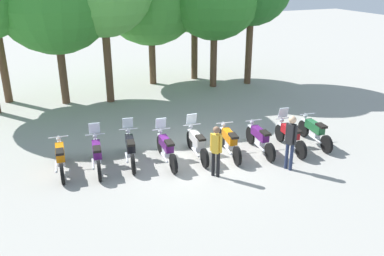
{
  "coord_description": "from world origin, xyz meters",
  "views": [
    {
      "loc": [
        -4.98,
        -11.63,
        6.12
      ],
      "look_at": [
        0.0,
        0.5,
        0.9
      ],
      "focal_mm": 38.31,
      "sensor_mm": 36.0,
      "label": 1
    }
  ],
  "objects_px": {
    "motorcycle_3": "(166,148)",
    "motorcycle_8": "(314,131)",
    "motorcycle_2": "(130,148)",
    "motorcycle_4": "(197,143)",
    "motorcycle_7": "(290,136)",
    "motorcycle_5": "(229,141)",
    "person_0": "(216,148)",
    "motorcycle_6": "(260,138)",
    "person_1": "(291,138)",
    "motorcycle_1": "(97,154)",
    "motorcycle_0": "(61,157)"
  },
  "relations": [
    {
      "from": "motorcycle_0",
      "to": "motorcycle_3",
      "type": "distance_m",
      "value": 3.35
    },
    {
      "from": "motorcycle_1",
      "to": "motorcycle_4",
      "type": "height_order",
      "value": "same"
    },
    {
      "from": "motorcycle_0",
      "to": "motorcycle_2",
      "type": "distance_m",
      "value": 2.21
    },
    {
      "from": "motorcycle_8",
      "to": "motorcycle_5",
      "type": "bearing_deg",
      "value": 90.13
    },
    {
      "from": "motorcycle_4",
      "to": "motorcycle_5",
      "type": "distance_m",
      "value": 1.13
    },
    {
      "from": "person_0",
      "to": "motorcycle_6",
      "type": "bearing_deg",
      "value": -13.15
    },
    {
      "from": "motorcycle_4",
      "to": "motorcycle_7",
      "type": "height_order",
      "value": "same"
    },
    {
      "from": "motorcycle_1",
      "to": "motorcycle_3",
      "type": "bearing_deg",
      "value": -93.38
    },
    {
      "from": "motorcycle_3",
      "to": "person_0",
      "type": "xyz_separation_m",
      "value": [
        1.1,
        -1.5,
        0.45
      ]
    },
    {
      "from": "motorcycle_0",
      "to": "motorcycle_6",
      "type": "xyz_separation_m",
      "value": [
        6.59,
        -1.07,
        0.0
      ]
    },
    {
      "from": "motorcycle_0",
      "to": "motorcycle_2",
      "type": "relative_size",
      "value": 1.01
    },
    {
      "from": "motorcycle_3",
      "to": "motorcycle_5",
      "type": "height_order",
      "value": "motorcycle_3"
    },
    {
      "from": "motorcycle_7",
      "to": "person_1",
      "type": "height_order",
      "value": "person_1"
    },
    {
      "from": "motorcycle_5",
      "to": "motorcycle_6",
      "type": "bearing_deg",
      "value": -90.67
    },
    {
      "from": "motorcycle_3",
      "to": "motorcycle_0",
      "type": "bearing_deg",
      "value": 82.32
    },
    {
      "from": "motorcycle_2",
      "to": "motorcycle_5",
      "type": "height_order",
      "value": "motorcycle_2"
    },
    {
      "from": "motorcycle_2",
      "to": "motorcycle_4",
      "type": "xyz_separation_m",
      "value": [
        2.19,
        -0.45,
        0.0
      ]
    },
    {
      "from": "motorcycle_0",
      "to": "motorcycle_5",
      "type": "distance_m",
      "value": 5.57
    },
    {
      "from": "motorcycle_3",
      "to": "person_0",
      "type": "relative_size",
      "value": 1.32
    },
    {
      "from": "person_1",
      "to": "motorcycle_1",
      "type": "bearing_deg",
      "value": 133.77
    },
    {
      "from": "motorcycle_1",
      "to": "motorcycle_6",
      "type": "distance_m",
      "value": 5.56
    },
    {
      "from": "motorcycle_0",
      "to": "person_1",
      "type": "height_order",
      "value": "person_1"
    },
    {
      "from": "person_0",
      "to": "motorcycle_5",
      "type": "bearing_deg",
      "value": 9.46
    },
    {
      "from": "motorcycle_1",
      "to": "motorcycle_5",
      "type": "height_order",
      "value": "motorcycle_1"
    },
    {
      "from": "motorcycle_3",
      "to": "motorcycle_7",
      "type": "relative_size",
      "value": 1.0
    },
    {
      "from": "motorcycle_2",
      "to": "motorcycle_1",
      "type": "bearing_deg",
      "value": 101.99
    },
    {
      "from": "motorcycle_8",
      "to": "person_0",
      "type": "height_order",
      "value": "person_0"
    },
    {
      "from": "motorcycle_0",
      "to": "person_1",
      "type": "xyz_separation_m",
      "value": [
        6.76,
        -2.59,
        0.58
      ]
    },
    {
      "from": "motorcycle_2",
      "to": "motorcycle_3",
      "type": "height_order",
      "value": "same"
    },
    {
      "from": "motorcycle_0",
      "to": "motorcycle_5",
      "type": "xyz_separation_m",
      "value": [
        5.5,
        -0.89,
        0.0
      ]
    },
    {
      "from": "motorcycle_8",
      "to": "motorcycle_6",
      "type": "bearing_deg",
      "value": 91.73
    },
    {
      "from": "motorcycle_0",
      "to": "person_1",
      "type": "bearing_deg",
      "value": -107.14
    },
    {
      "from": "motorcycle_7",
      "to": "motorcycle_0",
      "type": "bearing_deg",
      "value": 87.49
    },
    {
      "from": "motorcycle_5",
      "to": "motorcycle_1",
      "type": "bearing_deg",
      "value": 89.95
    },
    {
      "from": "motorcycle_6",
      "to": "motorcycle_8",
      "type": "height_order",
      "value": "same"
    },
    {
      "from": "motorcycle_2",
      "to": "motorcycle_7",
      "type": "distance_m",
      "value": 5.61
    },
    {
      "from": "motorcycle_6",
      "to": "motorcycle_3",
      "type": "bearing_deg",
      "value": 87.6
    },
    {
      "from": "person_0",
      "to": "motorcycle_7",
      "type": "bearing_deg",
      "value": -24.41
    },
    {
      "from": "motorcycle_6",
      "to": "motorcycle_7",
      "type": "bearing_deg",
      "value": -95.42
    },
    {
      "from": "person_0",
      "to": "motorcycle_0",
      "type": "bearing_deg",
      "value": 115.64
    },
    {
      "from": "motorcycle_0",
      "to": "person_0",
      "type": "bearing_deg",
      "value": -111.91
    },
    {
      "from": "motorcycle_2",
      "to": "motorcycle_8",
      "type": "bearing_deg",
      "value": -90.09
    },
    {
      "from": "motorcycle_7",
      "to": "motorcycle_1",
      "type": "bearing_deg",
      "value": 87.81
    },
    {
      "from": "motorcycle_2",
      "to": "motorcycle_8",
      "type": "height_order",
      "value": "motorcycle_2"
    },
    {
      "from": "motorcycle_2",
      "to": "motorcycle_4",
      "type": "relative_size",
      "value": 0.99
    },
    {
      "from": "motorcycle_3",
      "to": "motorcycle_6",
      "type": "bearing_deg",
      "value": -94.91
    },
    {
      "from": "motorcycle_1",
      "to": "motorcycle_5",
      "type": "bearing_deg",
      "value": -91.83
    },
    {
      "from": "person_1",
      "to": "motorcycle_7",
      "type": "bearing_deg",
      "value": 30.91
    },
    {
      "from": "motorcycle_7",
      "to": "motorcycle_5",
      "type": "bearing_deg",
      "value": 86.87
    },
    {
      "from": "motorcycle_3",
      "to": "motorcycle_8",
      "type": "bearing_deg",
      "value": -93.59
    }
  ]
}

